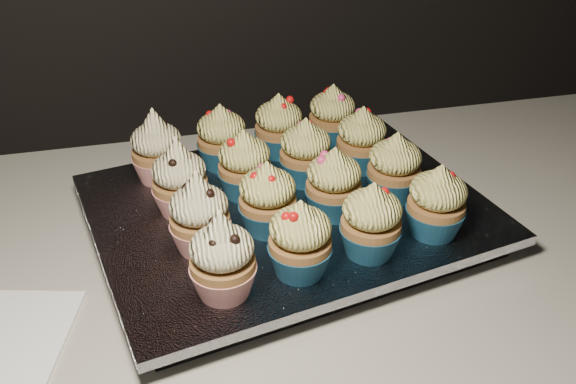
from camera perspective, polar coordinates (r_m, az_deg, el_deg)
The scene contains 19 objects.
worktop at distance 0.74m, azimuth -2.45°, elevation -6.28°, with size 2.44×0.64×0.04m, color beige.
baking_tray at distance 0.75m, azimuth 0.00°, elevation -2.50°, with size 0.40×0.31×0.02m, color black.
foil_lining at distance 0.75m, azimuth -0.00°, elevation -1.43°, with size 0.43×0.34×0.01m, color silver.
cupcake_0 at distance 0.60m, azimuth -5.86°, elevation -5.93°, with size 0.06×0.06×0.10m.
cupcake_1 at distance 0.62m, azimuth 1.09°, elevation -4.34°, with size 0.06×0.06×0.08m.
cupcake_2 at distance 0.65m, azimuth 7.39°, elevation -2.65°, with size 0.06×0.06×0.08m.
cupcake_3 at distance 0.69m, azimuth 13.08°, elevation -0.95°, with size 0.06×0.06×0.08m.
cupcake_4 at distance 0.66m, azimuth -7.88°, elevation -2.12°, with size 0.06×0.06×0.10m.
cupcake_5 at distance 0.68m, azimuth -1.82°, elevation -0.67°, with size 0.06×0.06×0.08m.
cupcake_6 at distance 0.71m, azimuth 4.08°, elevation 0.67°, with size 0.06×0.06×0.08m.
cupcake_7 at distance 0.75m, azimuth 9.43°, elevation 2.08°, with size 0.06×0.06×0.08m.
cupcake_8 at distance 0.72m, azimuth -9.61°, elevation 1.04°, with size 0.06×0.06×0.10m.
cupcake_9 at distance 0.74m, azimuth -3.88°, elevation 2.36°, with size 0.06×0.06×0.08m.
cupcake_10 at distance 0.77m, azimuth 1.55°, elevation 3.49°, with size 0.06×0.06×0.08m.
cupcake_11 at distance 0.80m, azimuth 6.54°, elevation 4.55°, with size 0.06×0.06×0.08m.
cupcake_12 at distance 0.79m, azimuth -11.57°, elevation 3.75°, with size 0.06×0.06×0.10m.
cupcake_13 at distance 0.81m, azimuth -5.91°, elevation 4.78°, with size 0.06×0.06×0.08m.
cupcake_14 at distance 0.83m, azimuth -0.83°, elevation 5.81°, with size 0.06×0.06×0.08m.
cupcake_15 at distance 0.86m, azimuth 3.95°, elevation 6.69°, with size 0.06×0.06×0.08m.
Camera 1 is at (-0.10, 1.13, 1.34)m, focal length 40.00 mm.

